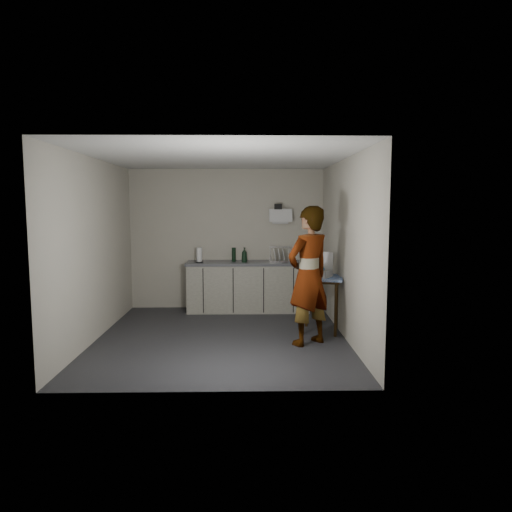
{
  "coord_description": "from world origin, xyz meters",
  "views": [
    {
      "loc": [
        0.37,
        -6.55,
        1.91
      ],
      "look_at": [
        0.51,
        0.45,
        1.15
      ],
      "focal_mm": 32.0,
      "sensor_mm": 36.0,
      "label": 1
    }
  ],
  "objects_px": {
    "standing_man": "(309,276)",
    "dark_bottle": "(234,255)",
    "soda_can": "(244,258)",
    "paper_towel": "(199,255)",
    "kitchen_counter": "(248,288)",
    "side_table": "(321,284)",
    "bakery_box": "(321,271)",
    "dish_rack": "(280,258)",
    "soap_bottle": "(244,255)"
  },
  "relations": [
    {
      "from": "soap_bottle",
      "to": "soda_can",
      "type": "relative_size",
      "value": 2.0
    },
    {
      "from": "soda_can",
      "to": "paper_towel",
      "type": "xyz_separation_m",
      "value": [
        -0.81,
        -0.04,
        0.06
      ]
    },
    {
      "from": "kitchen_counter",
      "to": "standing_man",
      "type": "relative_size",
      "value": 1.17
    },
    {
      "from": "paper_towel",
      "to": "dish_rack",
      "type": "height_order",
      "value": "dish_rack"
    },
    {
      "from": "kitchen_counter",
      "to": "standing_man",
      "type": "xyz_separation_m",
      "value": [
        0.82,
        -2.06,
        0.53
      ]
    },
    {
      "from": "standing_man",
      "to": "bakery_box",
      "type": "bearing_deg",
      "value": -149.49
    },
    {
      "from": "soap_bottle",
      "to": "dark_bottle",
      "type": "distance_m",
      "value": 0.23
    },
    {
      "from": "standing_man",
      "to": "dish_rack",
      "type": "height_order",
      "value": "standing_man"
    },
    {
      "from": "side_table",
      "to": "standing_man",
      "type": "height_order",
      "value": "standing_man"
    },
    {
      "from": "soda_can",
      "to": "side_table",
      "type": "bearing_deg",
      "value": -49.82
    },
    {
      "from": "soda_can",
      "to": "bakery_box",
      "type": "height_order",
      "value": "bakery_box"
    },
    {
      "from": "paper_towel",
      "to": "dish_rack",
      "type": "relative_size",
      "value": 0.67
    },
    {
      "from": "kitchen_counter",
      "to": "side_table",
      "type": "bearing_deg",
      "value": -52.22
    },
    {
      "from": "kitchen_counter",
      "to": "dark_bottle",
      "type": "height_order",
      "value": "dark_bottle"
    },
    {
      "from": "side_table",
      "to": "bakery_box",
      "type": "height_order",
      "value": "bakery_box"
    },
    {
      "from": "bakery_box",
      "to": "dish_rack",
      "type": "bearing_deg",
      "value": 143.83
    },
    {
      "from": "side_table",
      "to": "dish_rack",
      "type": "relative_size",
      "value": 2.17
    },
    {
      "from": "side_table",
      "to": "paper_towel",
      "type": "height_order",
      "value": "paper_towel"
    },
    {
      "from": "side_table",
      "to": "soda_can",
      "type": "bearing_deg",
      "value": 144.19
    },
    {
      "from": "standing_man",
      "to": "dark_bottle",
      "type": "xyz_separation_m",
      "value": [
        -1.09,
        2.09,
        0.08
      ]
    },
    {
      "from": "soda_can",
      "to": "bakery_box",
      "type": "xyz_separation_m",
      "value": [
        1.18,
        -1.41,
        -0.04
      ]
    },
    {
      "from": "bakery_box",
      "to": "standing_man",
      "type": "bearing_deg",
      "value": -80.02
    },
    {
      "from": "standing_man",
      "to": "paper_towel",
      "type": "xyz_separation_m",
      "value": [
        -1.71,
        2.0,
        0.08
      ]
    },
    {
      "from": "kitchen_counter",
      "to": "bakery_box",
      "type": "xyz_separation_m",
      "value": [
        1.1,
        -1.43,
        0.51
      ]
    },
    {
      "from": "paper_towel",
      "to": "bakery_box",
      "type": "bearing_deg",
      "value": -34.55
    },
    {
      "from": "side_table",
      "to": "dark_bottle",
      "type": "relative_size",
      "value": 3.33
    },
    {
      "from": "soda_can",
      "to": "paper_towel",
      "type": "bearing_deg",
      "value": -177.27
    },
    {
      "from": "soda_can",
      "to": "dark_bottle",
      "type": "bearing_deg",
      "value": 163.13
    },
    {
      "from": "dish_rack",
      "to": "bakery_box",
      "type": "height_order",
      "value": "bakery_box"
    },
    {
      "from": "soda_can",
      "to": "dark_bottle",
      "type": "distance_m",
      "value": 0.21
    },
    {
      "from": "standing_man",
      "to": "dark_bottle",
      "type": "distance_m",
      "value": 2.36
    },
    {
      "from": "kitchen_counter",
      "to": "paper_towel",
      "type": "relative_size",
      "value": 8.46
    },
    {
      "from": "kitchen_counter",
      "to": "paper_towel",
      "type": "xyz_separation_m",
      "value": [
        -0.88,
        -0.06,
        0.61
      ]
    },
    {
      "from": "dark_bottle",
      "to": "side_table",
      "type": "bearing_deg",
      "value": -46.75
    },
    {
      "from": "side_table",
      "to": "dish_rack",
      "type": "height_order",
      "value": "dish_rack"
    },
    {
      "from": "dark_bottle",
      "to": "kitchen_counter",
      "type": "bearing_deg",
      "value": -6.79
    },
    {
      "from": "kitchen_counter",
      "to": "side_table",
      "type": "relative_size",
      "value": 2.63
    },
    {
      "from": "soda_can",
      "to": "bakery_box",
      "type": "bearing_deg",
      "value": -50.0
    },
    {
      "from": "dark_bottle",
      "to": "dish_rack",
      "type": "relative_size",
      "value": 0.65
    },
    {
      "from": "paper_towel",
      "to": "side_table",
      "type": "bearing_deg",
      "value": -34.34
    },
    {
      "from": "side_table",
      "to": "dark_bottle",
      "type": "bearing_deg",
      "value": 147.26
    },
    {
      "from": "standing_man",
      "to": "dish_rack",
      "type": "relative_size",
      "value": 4.89
    },
    {
      "from": "side_table",
      "to": "dark_bottle",
      "type": "distance_m",
      "value": 2.01
    },
    {
      "from": "kitchen_counter",
      "to": "side_table",
      "type": "xyz_separation_m",
      "value": [
        1.1,
        -1.42,
        0.31
      ]
    },
    {
      "from": "side_table",
      "to": "bakery_box",
      "type": "xyz_separation_m",
      "value": [
        0.0,
        -0.01,
        0.19
      ]
    },
    {
      "from": "standing_man",
      "to": "paper_towel",
      "type": "relative_size",
      "value": 7.24
    },
    {
      "from": "standing_man",
      "to": "dark_bottle",
      "type": "relative_size",
      "value": 7.5
    },
    {
      "from": "kitchen_counter",
      "to": "soap_bottle",
      "type": "height_order",
      "value": "soap_bottle"
    },
    {
      "from": "side_table",
      "to": "paper_towel",
      "type": "bearing_deg",
      "value": 159.67
    },
    {
      "from": "soap_bottle",
      "to": "dish_rack",
      "type": "relative_size",
      "value": 0.68
    }
  ]
}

